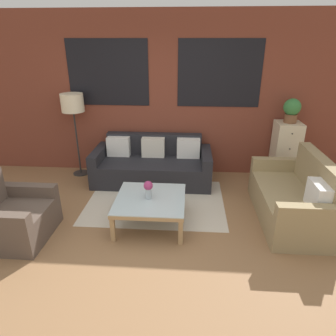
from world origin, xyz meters
name	(u,v)px	position (x,y,z in m)	size (l,w,h in m)	color
ground_plane	(147,250)	(0.00, 0.00, 0.00)	(16.00, 16.00, 0.00)	#8E6642
wall_back_brick	(163,96)	(0.00, 2.44, 1.41)	(8.40, 0.09, 2.80)	brown
rug	(156,201)	(-0.02, 1.19, 0.00)	(2.10, 1.53, 0.00)	beige
couch_dark	(153,165)	(-0.16, 1.95, 0.29)	(2.03, 0.88, 0.78)	#232328
settee_vintage	(294,199)	(1.93, 0.83, 0.31)	(0.80, 1.60, 0.92)	#99845B
armchair_corner	(13,218)	(-1.71, 0.16, 0.28)	(0.80, 0.87, 0.84)	brown
coffee_table	(150,202)	(-0.02, 0.58, 0.34)	(0.91, 0.91, 0.39)	silver
floor_lamp	(73,106)	(-1.55, 2.14, 1.28)	(0.39, 0.39, 1.49)	#2D2D2D
drawer_cabinet	(285,152)	(2.15, 2.15, 0.52)	(0.42, 0.43, 1.05)	beige
potted_plant	(292,110)	(2.15, 2.15, 1.27)	(0.28, 0.28, 0.40)	brown
flower_vase	(148,188)	(-0.04, 0.57, 0.54)	(0.12, 0.12, 0.25)	#ADBCC6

